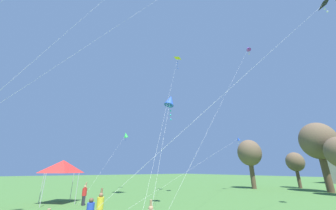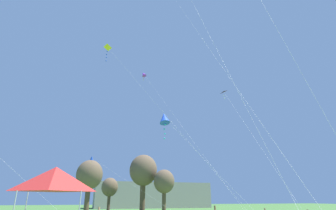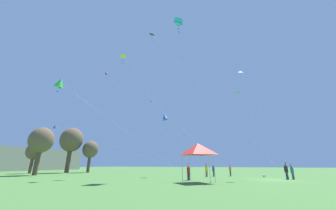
% 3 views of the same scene
% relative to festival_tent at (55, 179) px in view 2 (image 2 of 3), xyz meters
% --- Properties ---
extents(distant_building, '(30.38, 9.58, 6.41)m').
position_rel_festival_tent_xyz_m(distant_building, '(19.56, 58.04, -0.05)').
color(distant_building, gray).
rests_on(distant_building, ground).
extents(tree_far_left, '(2.94, 2.94, 5.93)m').
position_rel_festival_tent_xyz_m(tree_far_left, '(6.06, 35.75, 0.96)').
color(tree_far_left, brown).
rests_on(tree_far_left, ground).
extents(tree_near_right, '(3.45, 3.45, 6.96)m').
position_rel_festival_tent_xyz_m(tree_near_right, '(14.27, 28.82, 1.70)').
color(tree_near_right, brown).
rests_on(tree_near_right, ground).
extents(tree_far_right, '(4.83, 4.83, 9.76)m').
position_rel_festival_tent_xyz_m(tree_far_right, '(11.33, 31.87, 3.68)').
color(tree_far_right, brown).
rests_on(tree_far_right, ground).
extents(tree_far_centre, '(3.95, 3.95, 7.98)m').
position_rel_festival_tent_xyz_m(tree_far_centre, '(2.20, 28.29, 2.42)').
color(tree_far_centre, brown).
rests_on(tree_far_centre, ground).
extents(festival_tent, '(2.96, 2.96, 3.85)m').
position_rel_festival_tent_xyz_m(festival_tent, '(0.00, 0.00, 0.00)').
color(festival_tent, '#B7B7BC').
rests_on(festival_tent, ground).
extents(kite_blue_diamond_2, '(7.56, 24.46, 8.30)m').
position_rel_festival_tent_xyz_m(kite_blue_diamond_2, '(2.28, 25.38, 4.63)').
color(kite_blue_diamond_2, silver).
rests_on(kite_blue_diamond_2, ground).
extents(kite_yellow_delta_4, '(11.34, 11.52, 19.09)m').
position_rel_festival_tent_xyz_m(kite_yellow_delta_4, '(2.63, 12.45, 15.39)').
color(kite_yellow_delta_4, silver).
rests_on(kite_yellow_delta_4, ground).
extents(kite_black_delta_5, '(5.59, 18.47, 17.04)m').
position_rel_festival_tent_xyz_m(kite_black_delta_5, '(19.10, 15.57, 13.22)').
color(kite_black_delta_5, silver).
rests_on(kite_black_delta_5, ground).
extents(kite_blue_diamond_8, '(6.81, 6.31, 9.90)m').
position_rel_festival_tent_xyz_m(kite_blue_diamond_8, '(7.89, 7.29, 5.99)').
color(kite_blue_diamond_8, silver).
rests_on(kite_blue_diamond_8, ground).
extents(kite_purple_diamond_9, '(5.34, 19.80, 21.14)m').
position_rel_festival_tent_xyz_m(kite_purple_diamond_9, '(8.71, 21.54, 17.33)').
color(kite_purple_diamond_9, silver).
rests_on(kite_purple_diamond_9, ground).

